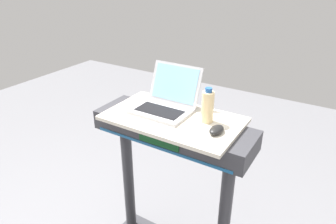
# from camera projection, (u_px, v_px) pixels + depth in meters

# --- Properties ---
(desk_board) EXTENTS (0.72, 0.42, 0.02)m
(desk_board) POSITION_uv_depth(u_px,v_px,m) (173.00, 119.00, 1.66)
(desk_board) COLOR beige
(desk_board) RESTS_ON treadmill_base
(laptop) EXTENTS (0.31, 0.31, 0.23)m
(laptop) POSITION_uv_depth(u_px,v_px,m) (166.00, 102.00, 1.72)
(laptop) COLOR #B7B7BC
(laptop) RESTS_ON desk_board
(computer_mouse) EXTENTS (0.07, 0.10, 0.03)m
(computer_mouse) POSITION_uv_depth(u_px,v_px,m) (217.00, 130.00, 1.50)
(computer_mouse) COLOR black
(computer_mouse) RESTS_ON desk_board
(water_bottle) EXTENTS (0.06, 0.06, 0.19)m
(water_bottle) POSITION_uv_depth(u_px,v_px,m) (208.00, 106.00, 1.57)
(water_bottle) COLOR beige
(water_bottle) RESTS_ON desk_board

